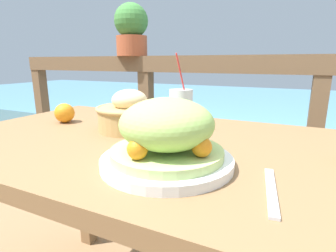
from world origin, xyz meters
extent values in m
cube|color=olive|center=(0.00, 0.00, 0.71)|extent=(1.27, 0.73, 0.04)
cube|color=olive|center=(-0.58, 0.30, 0.35)|extent=(0.06, 0.06, 0.69)
cube|color=brown|center=(0.00, 0.74, 0.93)|extent=(2.80, 0.08, 0.09)
cube|color=brown|center=(-1.36, 0.74, 0.44)|extent=(0.07, 0.07, 0.89)
cube|color=brown|center=(-0.45, 0.74, 0.44)|extent=(0.07, 0.07, 0.89)
cube|color=brown|center=(0.46, 0.74, 0.44)|extent=(0.07, 0.07, 0.89)
cube|color=#568EA8|center=(0.00, 3.24, 0.21)|extent=(12.00, 4.00, 0.41)
cylinder|color=white|center=(0.11, -0.15, 0.74)|extent=(0.28, 0.28, 0.02)
cylinder|color=#B7D17A|center=(0.11, -0.15, 0.76)|extent=(0.24, 0.24, 0.02)
ellipsoid|color=#9EC660|center=(0.11, -0.15, 0.82)|extent=(0.20, 0.20, 0.11)
sphere|color=orange|center=(0.19, -0.17, 0.79)|extent=(0.04, 0.04, 0.04)
sphere|color=orange|center=(0.08, -0.07, 0.79)|extent=(0.04, 0.04, 0.04)
sphere|color=orange|center=(0.09, -0.23, 0.79)|extent=(0.04, 0.04, 0.04)
cylinder|color=silver|center=(0.02, 0.14, 0.80)|extent=(0.08, 0.08, 0.13)
cylinder|color=red|center=(0.03, 0.14, 0.87)|extent=(0.03, 0.07, 0.21)
cylinder|color=tan|center=(-0.13, 0.07, 0.77)|extent=(0.20, 0.20, 0.08)
torus|color=tan|center=(-0.13, 0.07, 0.80)|extent=(0.22, 0.22, 0.01)
ellipsoid|color=beige|center=(-0.13, 0.07, 0.83)|extent=(0.11, 0.11, 0.07)
cylinder|color=#A34C2D|center=(-0.54, 0.74, 1.04)|extent=(0.18, 0.18, 0.11)
sphere|color=#3D7A38|center=(-0.54, 0.74, 1.18)|extent=(0.20, 0.20, 0.20)
cube|color=silver|center=(0.33, -0.18, 0.73)|extent=(0.04, 0.18, 0.00)
sphere|color=orange|center=(-0.40, 0.06, 0.77)|extent=(0.07, 0.07, 0.07)
camera|label=1|loc=(0.34, -0.63, 0.95)|focal=28.00mm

